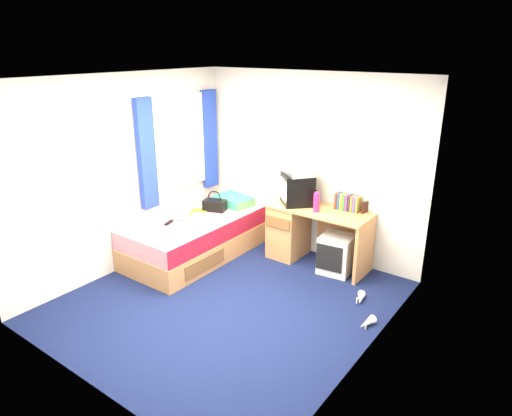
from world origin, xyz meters
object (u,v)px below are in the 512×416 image
Objects in this scene: handbag at (215,205)px; crt_tv at (297,189)px; white_heels at (364,310)px; storage_cube at (336,254)px; colour_swatch_fan at (177,229)px; vcr at (298,170)px; magazine at (198,213)px; pillow at (234,200)px; aerosol_can at (316,199)px; remote_control at (169,223)px; desk at (301,229)px; picture_frame at (365,207)px; water_bottle at (179,218)px; pink_water_bottle at (316,203)px; towel at (201,221)px; bed at (197,236)px.

crt_tv is at bearing 2.67° from handbag.
handbag is at bearing 171.21° from white_heels.
storage_cube is 2.00m from colour_swatch_fan.
vcr is 2.07× the size of colour_swatch_fan.
vcr reaches higher than magazine.
colour_swatch_fan is at bearing -88.93° from pillow.
crt_tv is at bearing -173.95° from aerosol_can.
pillow reaches higher than storage_cube.
desk is at bearing 23.59° from remote_control.
remote_control is (-1.22, -1.11, -0.40)m from crt_tv.
water_bottle is (-2.05, -1.15, -0.24)m from picture_frame.
colour_swatch_fan is 1.38× the size of remote_control.
pink_water_bottle reaches higher than remote_control.
vcr is 0.43m from aerosol_can.
crt_tv reaches higher than remote_control.
picture_frame is 2.37m from water_bottle.
pink_water_bottle is (0.28, -0.12, 0.46)m from desk.
pillow reaches higher than remote_control.
towel is (-1.70, -1.10, -0.23)m from picture_frame.
bed is at bearing -166.03° from storage_cube.
colour_swatch_fan is (-1.85, -1.38, -0.27)m from picture_frame.
vcr is at bearing 33.96° from bed.
bed is 9.92× the size of aerosol_can.
colour_swatch_fan is at bearing -77.54° from bed.
pillow is at bearing 62.24° from remote_control.
desk reaches higher than remote_control.
handbag is at bearing -160.73° from desk.
pillow is 2.47× the size of colour_swatch_fan.
pillow is at bearing 91.07° from colour_swatch_fan.
vcr is 3.26× the size of picture_frame.
remote_control is (-1.22, -1.12, -0.64)m from vcr.
handbag is at bearing 61.95° from magazine.
remote_control is (-0.15, -0.71, -0.07)m from handbag.
pillow is 1.59× the size of handbag.
aerosol_can reaches higher than picture_frame.
pink_water_bottle reaches higher than white_heels.
towel is at bearing 62.32° from colour_swatch_fan.
white_heels is at bearing -17.10° from pillow.
pink_water_bottle reaches higher than storage_cube.
colour_swatch_fan is at bearing -136.28° from aerosol_can.
bed is at bearing 146.62° from towel.
crt_tv is 2.71× the size of aerosol_can.
bed is at bearing -55.46° from magazine.
towel is (0.17, -0.85, -0.01)m from pillow.
storage_cube is at bearing -16.07° from aerosol_can.
pink_water_bottle is at bearing 17.85° from magazine.
desk reaches higher than colour_swatch_fan.
colour_swatch_fan is at bearing -169.93° from white_heels.
remote_control is (-0.22, 0.07, 0.00)m from colour_swatch_fan.
colour_swatch_fan is (0.07, -0.78, -0.08)m from handbag.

